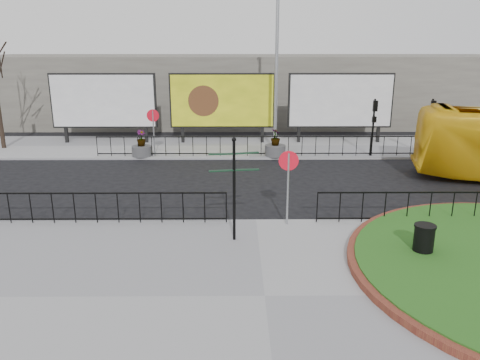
{
  "coord_description": "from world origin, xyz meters",
  "views": [
    {
      "loc": [
        -0.66,
        -14.83,
        5.85
      ],
      "look_at": [
        -0.54,
        0.84,
        1.27
      ],
      "focal_mm": 35.0,
      "sensor_mm": 36.0,
      "label": 1
    }
  ],
  "objects_px": {
    "litter_bin": "(424,241)",
    "planter_a": "(142,148)",
    "billboard_mid": "(222,101)",
    "lamp_post": "(277,64)",
    "fingerpost_sign": "(234,179)",
    "planter_b": "(275,147)"
  },
  "relations": [
    {
      "from": "litter_bin",
      "to": "planter_a",
      "type": "distance_m",
      "value": 16.02
    },
    {
      "from": "billboard_mid",
      "to": "lamp_post",
      "type": "xyz_separation_m",
      "value": [
        3.01,
        -1.97,
        2.23
      ]
    },
    {
      "from": "fingerpost_sign",
      "to": "litter_bin",
      "type": "xyz_separation_m",
      "value": [
        5.23,
        -1.3,
        -1.41
      ]
    },
    {
      "from": "fingerpost_sign",
      "to": "planter_a",
      "type": "height_order",
      "value": "fingerpost_sign"
    },
    {
      "from": "billboard_mid",
      "to": "litter_bin",
      "type": "height_order",
      "value": "billboard_mid"
    },
    {
      "from": "litter_bin",
      "to": "planter_a",
      "type": "bearing_deg",
      "value": 129.45
    },
    {
      "from": "lamp_post",
      "to": "fingerpost_sign",
      "type": "distance_m",
      "value": 13.17
    },
    {
      "from": "lamp_post",
      "to": "litter_bin",
      "type": "height_order",
      "value": "lamp_post"
    },
    {
      "from": "litter_bin",
      "to": "planter_a",
      "type": "xyz_separation_m",
      "value": [
        -10.18,
        12.37,
        -0.05
      ]
    },
    {
      "from": "lamp_post",
      "to": "planter_a",
      "type": "distance_m",
      "value": 8.51
    },
    {
      "from": "lamp_post",
      "to": "litter_bin",
      "type": "xyz_separation_m",
      "value": [
        2.99,
        -13.97,
        -4.21
      ]
    },
    {
      "from": "billboard_mid",
      "to": "fingerpost_sign",
      "type": "xyz_separation_m",
      "value": [
        0.77,
        -14.64,
        -0.57
      ]
    },
    {
      "from": "lamp_post",
      "to": "fingerpost_sign",
      "type": "relative_size",
      "value": 2.92
    },
    {
      "from": "billboard_mid",
      "to": "litter_bin",
      "type": "xyz_separation_m",
      "value": [
        6.0,
        -15.95,
        -1.99
      ]
    },
    {
      "from": "planter_a",
      "to": "litter_bin",
      "type": "bearing_deg",
      "value": -50.55
    },
    {
      "from": "litter_bin",
      "to": "planter_b",
      "type": "distance_m",
      "value": 12.76
    },
    {
      "from": "lamp_post",
      "to": "planter_a",
      "type": "relative_size",
      "value": 6.66
    },
    {
      "from": "billboard_mid",
      "to": "litter_bin",
      "type": "distance_m",
      "value": 17.15
    },
    {
      "from": "billboard_mid",
      "to": "lamp_post",
      "type": "relative_size",
      "value": 0.67
    },
    {
      "from": "planter_b",
      "to": "billboard_mid",
      "type": "bearing_deg",
      "value": 129.02
    },
    {
      "from": "planter_a",
      "to": "planter_b",
      "type": "height_order",
      "value": "planter_b"
    },
    {
      "from": "billboard_mid",
      "to": "fingerpost_sign",
      "type": "distance_m",
      "value": 14.67
    }
  ]
}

